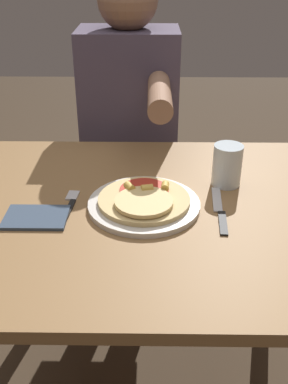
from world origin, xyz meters
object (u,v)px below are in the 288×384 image
fork (69,206)px  person_diner (130,125)px  dining_table (151,247)px  plate (144,204)px  drinking_glass (227,165)px  pizza (144,199)px  knife (220,211)px

fork → person_diner: bearing=78.0°
dining_table → plate: bearing=167.6°
person_diner → drinking_glass: bearing=-59.2°
plate → drinking_glass: size_ratio=2.46×
plate → person_diner: size_ratio=0.22×
plate → drinking_glass: (0.22, 0.12, 0.05)m
person_diner → fork: bearing=-102.0°
pizza → drinking_glass: 0.25m
pizza → knife: 0.19m
plate → drinking_glass: 0.26m
fork → pizza: bearing=0.1°
plate → person_diner: 0.59m
person_diner → pizza: bearing=-84.3°
pizza → fork: pizza is taller
knife → person_diner: size_ratio=0.18×
dining_table → pizza: (-0.02, -0.00, 0.15)m
dining_table → fork: bearing=-179.6°
plate → knife: bearing=-7.1°
knife → pizza: bearing=174.5°
knife → fork: bearing=177.3°
pizza → knife: (0.19, -0.02, -0.02)m
drinking_glass → person_diner: bearing=120.8°
plate → pizza: bearing=-87.8°
fork → drinking_glass: drinking_glass is taller
dining_table → person_diner: (-0.08, 0.59, 0.11)m
dining_table → plate: 0.13m
fork → knife: (0.37, -0.02, 0.00)m
pizza → person_diner: (-0.06, 0.59, -0.03)m
pizza → drinking_glass: drinking_glass is taller
fork → drinking_glass: size_ratio=1.56×
knife → person_diner: bearing=111.8°
fork → person_diner: size_ratio=0.14×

